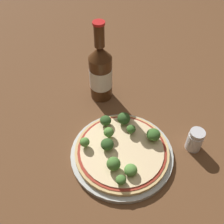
% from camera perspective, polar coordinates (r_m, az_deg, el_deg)
% --- Properties ---
extents(ground_plane, '(3.00, 3.00, 0.00)m').
position_cam_1_polar(ground_plane, '(0.63, 1.82, -9.71)').
color(ground_plane, brown).
extents(plate, '(0.24, 0.24, 0.01)m').
position_cam_1_polar(plate, '(0.63, 1.87, -8.91)').
color(plate, '#B2B7B2').
rests_on(plate, ground_plane).
extents(pizza, '(0.22, 0.22, 0.01)m').
position_cam_1_polar(pizza, '(0.62, 1.90, -8.24)').
color(pizza, tan).
rests_on(pizza, plate).
extents(broccoli_floret_0, '(0.03, 0.03, 0.03)m').
position_cam_1_polar(broccoli_floret_0, '(0.65, 2.59, -1.39)').
color(broccoli_floret_0, '#6B8E51').
rests_on(broccoli_floret_0, pizza).
extents(broccoli_floret_1, '(0.03, 0.03, 0.03)m').
position_cam_1_polar(broccoli_floret_1, '(0.62, 9.02, -4.90)').
color(broccoli_floret_1, '#6B8E51').
rests_on(broccoli_floret_1, pizza).
extents(broccoli_floret_2, '(0.03, 0.03, 0.02)m').
position_cam_1_polar(broccoli_floret_2, '(0.57, 4.10, -12.48)').
color(broccoli_floret_2, '#6B8E51').
rests_on(broccoli_floret_2, pizza).
extents(broccoli_floret_3, '(0.03, 0.03, 0.03)m').
position_cam_1_polar(broccoli_floret_3, '(0.60, -1.03, -7.05)').
color(broccoli_floret_3, '#6B8E51').
rests_on(broccoli_floret_3, pizza).
extents(broccoli_floret_4, '(0.02, 0.02, 0.03)m').
position_cam_1_polar(broccoli_floret_4, '(0.62, -0.73, -4.43)').
color(broccoli_floret_4, '#6B8E51').
rests_on(broccoli_floret_4, pizza).
extents(broccoli_floret_5, '(0.03, 0.03, 0.03)m').
position_cam_1_polar(broccoli_floret_5, '(0.65, -1.41, -1.87)').
color(broccoli_floret_5, '#6B8E51').
rests_on(broccoli_floret_5, pizza).
extents(broccoli_floret_6, '(0.02, 0.02, 0.02)m').
position_cam_1_polar(broccoli_floret_6, '(0.56, 1.95, -14.55)').
color(broccoli_floret_6, '#6B8E51').
rests_on(broccoli_floret_6, pizza).
extents(broccoli_floret_7, '(0.02, 0.02, 0.03)m').
position_cam_1_polar(broccoli_floret_7, '(0.61, -5.96, -6.55)').
color(broccoli_floret_7, '#6B8E51').
rests_on(broccoli_floret_7, pizza).
extents(broccoli_floret_8, '(0.03, 0.03, 0.03)m').
position_cam_1_polar(broccoli_floret_8, '(0.57, 0.33, -11.21)').
color(broccoli_floret_8, '#6B8E51').
rests_on(broccoli_floret_8, pizza).
extents(broccoli_floret_9, '(0.02, 0.02, 0.03)m').
position_cam_1_polar(broccoli_floret_9, '(0.63, 4.18, -3.73)').
color(broccoli_floret_9, '#6B8E51').
rests_on(broccoli_floret_9, pizza).
extents(beer_bottle, '(0.06, 0.06, 0.23)m').
position_cam_1_polar(beer_bottle, '(0.71, -2.48, 8.65)').
color(beer_bottle, '#472814').
rests_on(beer_bottle, ground_plane).
extents(pepper_shaker, '(0.04, 0.04, 0.06)m').
position_cam_1_polar(pepper_shaker, '(0.66, 17.62, -5.83)').
color(pepper_shaker, silver).
rests_on(pepper_shaker, ground_plane).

